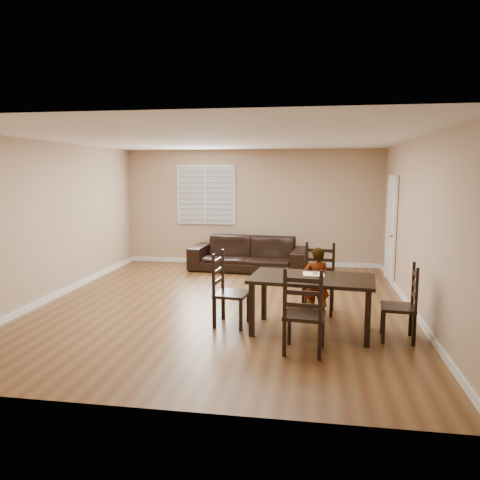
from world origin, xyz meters
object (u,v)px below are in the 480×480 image
(chair_far, at_px, (303,317))
(chair_right, at_px, (408,306))
(chair_left, at_px, (223,292))
(sofa, at_px, (249,254))
(child, at_px, (316,283))
(donut, at_px, (315,273))
(chair_near, at_px, (319,280))
(dining_table, at_px, (312,283))

(chair_far, distance_m, chair_right, 1.53)
(chair_far, relative_size, chair_left, 1.01)
(chair_far, height_order, chair_right, chair_far)
(chair_right, xyz_separation_m, sofa, (-2.65, 4.02, -0.08))
(child, bearing_deg, donut, 78.33)
(chair_right, bearing_deg, chair_left, -91.05)
(chair_left, relative_size, child, 0.98)
(chair_far, bearing_deg, donut, -91.51)
(chair_near, height_order, chair_left, chair_near)
(donut, bearing_deg, dining_table, -102.53)
(sofa, bearing_deg, chair_right, -52.01)
(chair_right, relative_size, sofa, 0.39)
(dining_table, distance_m, child, 0.61)
(chair_near, xyz_separation_m, sofa, (-1.52, 2.83, -0.11))
(chair_near, bearing_deg, dining_table, -91.09)
(child, distance_m, donut, 0.48)
(chair_left, xyz_separation_m, donut, (1.30, 0.05, 0.31))
(chair_far, relative_size, donut, 11.48)
(chair_near, distance_m, chair_right, 1.64)
(chair_left, distance_m, sofa, 3.75)
(chair_right, height_order, donut, chair_right)
(chair_far, bearing_deg, dining_table, -90.39)
(chair_far, bearing_deg, chair_near, -90.34)
(chair_far, bearing_deg, chair_right, -145.11)
(chair_left, bearing_deg, child, -64.25)
(chair_right, distance_m, donut, 1.28)
(chair_right, xyz_separation_m, donut, (-1.20, 0.32, 0.34))
(chair_left, distance_m, donut, 1.33)
(chair_near, xyz_separation_m, chair_far, (-0.21, -1.93, -0.01))
(child, bearing_deg, chair_right, 139.88)
(chair_left, relative_size, sofa, 0.41)
(chair_near, height_order, child, child)
(dining_table, height_order, sofa, dining_table)
(dining_table, bearing_deg, chair_right, 0.05)
(dining_table, height_order, child, child)
(chair_left, height_order, sofa, chair_left)
(dining_table, xyz_separation_m, chair_far, (-0.09, -0.88, -0.20))
(chair_left, bearing_deg, dining_table, -89.60)
(chair_near, height_order, donut, chair_near)
(chair_left, bearing_deg, donut, -81.37)
(dining_table, relative_size, chair_far, 1.63)
(chair_left, xyz_separation_m, child, (1.32, 0.46, 0.06))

